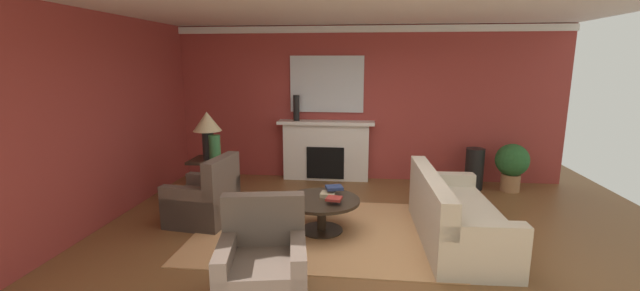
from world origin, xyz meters
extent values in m
plane|color=brown|center=(0.00, 0.00, 0.00)|extent=(8.84, 8.84, 0.00)
cube|color=#9E3833|center=(0.00, 2.87, 1.43)|extent=(7.40, 0.12, 2.86)
cube|color=#9E3833|center=(-3.46, 0.30, 1.43)|extent=(0.12, 6.22, 2.86)
cube|color=white|center=(0.00, 0.30, 2.89)|extent=(7.40, 6.22, 0.06)
cube|color=white|center=(0.00, 2.79, 2.78)|extent=(7.40, 0.08, 0.12)
cube|color=tan|center=(-0.41, 0.19, 0.01)|extent=(3.27, 2.35, 0.01)
cube|color=white|center=(-0.60, 2.66, 0.53)|extent=(1.60, 0.25, 1.07)
cube|color=black|center=(-0.60, 2.64, 0.35)|extent=(0.70, 0.26, 0.60)
cube|color=white|center=(-0.60, 2.63, 1.10)|extent=(1.80, 0.35, 0.06)
cube|color=silver|center=(-0.60, 2.78, 1.80)|extent=(1.37, 0.04, 1.04)
cube|color=beige|center=(1.30, 0.08, 0.23)|extent=(0.97, 2.13, 0.45)
cube|color=beige|center=(0.95, 0.07, 0.65)|extent=(0.27, 2.11, 0.40)
cube|color=beige|center=(1.33, -0.87, 0.31)|extent=(0.91, 0.23, 0.62)
cube|color=beige|center=(1.27, 1.03, 0.31)|extent=(0.91, 0.23, 0.62)
cube|color=brown|center=(-2.11, 0.34, 0.22)|extent=(0.90, 0.90, 0.44)
cube|color=brown|center=(-1.79, 0.29, 0.70)|extent=(0.27, 0.81, 0.51)
cube|color=brown|center=(-2.06, 0.66, 0.30)|extent=(0.81, 0.25, 0.60)
cube|color=brown|center=(-2.15, 0.01, 0.30)|extent=(0.81, 0.25, 0.60)
cube|color=brown|center=(-0.78, -1.49, 0.22)|extent=(0.93, 0.93, 0.44)
cube|color=brown|center=(-0.84, -1.18, 0.70)|extent=(0.82, 0.30, 0.51)
cube|color=brown|center=(-1.11, -1.55, 0.30)|extent=(0.28, 0.81, 0.60)
cube|color=brown|center=(-0.46, -1.43, 0.30)|extent=(0.28, 0.81, 0.60)
cylinder|color=#2D2319|center=(-0.41, 0.19, 0.43)|extent=(1.00, 1.00, 0.04)
cylinder|color=#2D2319|center=(-0.41, 0.19, 0.21)|extent=(0.12, 0.12, 0.41)
cylinder|color=#2D2319|center=(-0.41, 0.19, 0.01)|extent=(0.56, 0.56, 0.03)
cube|color=#2D2319|center=(-2.31, 1.19, 0.68)|extent=(0.56, 0.56, 0.04)
cube|color=#2D2319|center=(-2.31, 1.19, 0.33)|extent=(0.10, 0.10, 0.66)
cube|color=#2D2319|center=(-2.31, 1.19, 0.02)|extent=(0.45, 0.45, 0.04)
cylinder|color=black|center=(-2.31, 1.19, 0.92)|extent=(0.18, 0.18, 0.45)
cone|color=#C6B284|center=(-2.31, 1.19, 1.30)|extent=(0.44, 0.44, 0.30)
cylinder|color=black|center=(-1.15, 2.61, 1.37)|extent=(0.12, 0.12, 0.48)
cylinder|color=black|center=(2.06, 2.36, 0.36)|extent=(0.32, 0.32, 0.73)
cylinder|color=#33703D|center=(-2.16, 1.07, 0.90)|extent=(0.18, 0.18, 0.40)
cube|color=tan|center=(-0.34, 0.31, 0.48)|extent=(0.20, 0.21, 0.05)
cube|color=maroon|center=(-0.24, 0.02, 0.52)|extent=(0.21, 0.21, 0.03)
cube|color=navy|center=(-0.26, 0.36, 0.55)|extent=(0.26, 0.24, 0.04)
cylinder|color=#A8754C|center=(2.66, 2.29, 0.15)|extent=(0.32, 0.32, 0.30)
sphere|color=#28602D|center=(2.66, 2.29, 0.55)|extent=(0.56, 0.56, 0.56)
camera|label=1|loc=(0.13, -4.90, 2.21)|focal=23.09mm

